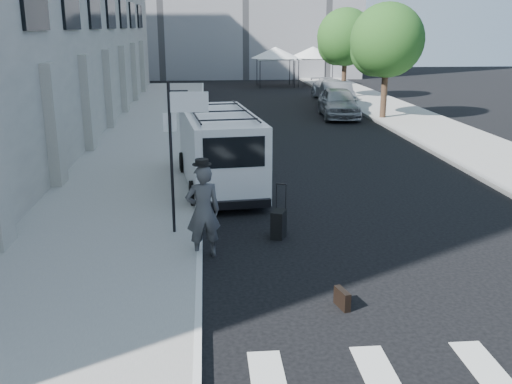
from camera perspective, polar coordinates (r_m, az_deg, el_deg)
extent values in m
plane|color=black|center=(10.88, 5.03, -10.11)|extent=(120.00, 120.00, 0.00)
cube|color=gray|center=(26.14, -10.40, 5.53)|extent=(4.50, 48.00, 0.15)
cube|color=gray|center=(31.85, 14.95, 7.14)|extent=(4.00, 56.00, 0.15)
cylinder|color=black|center=(13.15, -8.46, 3.24)|extent=(0.07, 0.07, 3.50)
cube|color=white|center=(13.00, -8.61, 6.91)|extent=(0.30, 0.03, 0.42)
cube|color=white|center=(12.90, -6.68, 8.93)|extent=(0.85, 0.06, 0.45)
cylinder|color=black|center=(31.23, 12.68, 9.58)|extent=(0.32, 0.32, 2.80)
sphere|color=#274B18|center=(31.05, 13.00, 14.59)|extent=(3.80, 3.80, 3.80)
sphere|color=#274B18|center=(31.53, 11.88, 13.63)|extent=(2.66, 2.66, 2.66)
cylinder|color=black|center=(39.86, 8.78, 11.15)|extent=(0.32, 0.32, 2.80)
sphere|color=#274B18|center=(39.72, 8.95, 15.07)|extent=(3.80, 3.80, 3.80)
sphere|color=#274B18|center=(40.23, 8.14, 14.31)|extent=(2.66, 2.66, 2.66)
cylinder|color=black|center=(46.55, 0.41, 11.67)|extent=(0.06, 0.06, 2.20)
cylinder|color=black|center=(46.89, 3.89, 11.67)|extent=(0.06, 0.06, 2.20)
cylinder|color=black|center=(49.33, 0.09, 11.93)|extent=(0.06, 0.06, 2.20)
cylinder|color=black|center=(49.66, 3.38, 11.93)|extent=(0.06, 0.06, 2.20)
cube|color=white|center=(48.01, 1.96, 13.18)|extent=(3.00, 3.00, 0.12)
cone|color=white|center=(47.99, 1.96, 13.78)|extent=(4.00, 4.00, 0.90)
cylinder|color=black|center=(47.45, 4.28, 11.72)|extent=(0.06, 0.06, 2.20)
cylinder|color=black|center=(47.98, 7.65, 11.67)|extent=(0.06, 0.06, 2.20)
cylinder|color=black|center=(50.21, 3.76, 11.97)|extent=(0.06, 0.06, 2.20)
cylinder|color=black|center=(50.71, 6.96, 11.93)|extent=(0.06, 0.06, 2.20)
cube|color=white|center=(48.99, 5.70, 13.17)|extent=(3.00, 3.00, 0.12)
cone|color=white|center=(48.97, 5.72, 13.76)|extent=(4.00, 4.00, 0.90)
imported|color=#3E3F41|center=(12.20, -5.31, -1.95)|extent=(0.82, 0.61, 2.05)
cube|color=black|center=(10.40, 8.61, -10.50)|extent=(0.22, 0.46, 0.34)
cube|color=black|center=(13.47, 2.27, -3.23)|extent=(0.43, 0.53, 0.66)
cylinder|color=black|center=(13.50, 2.05, -0.43)|extent=(0.02, 0.02, 0.63)
cylinder|color=black|center=(13.44, 2.99, -0.51)|extent=(0.02, 0.02, 0.63)
cube|color=black|center=(13.38, 2.54, 0.80)|extent=(0.24, 0.12, 0.03)
cube|color=silver|center=(17.37, -3.65, 4.38)|extent=(2.61, 5.62, 2.11)
cube|color=silver|center=(20.35, -4.78, 4.67)|extent=(2.00, 1.11, 1.11)
cube|color=black|center=(14.67, -2.21, 3.99)|extent=(1.61, 0.26, 0.80)
cylinder|color=black|center=(19.32, -7.20, 2.84)|extent=(0.37, 0.79, 0.76)
cylinder|color=black|center=(19.54, -1.60, 3.12)|extent=(0.37, 0.79, 0.76)
cylinder|color=black|center=(15.73, -6.12, -0.23)|extent=(0.37, 0.79, 0.76)
cylinder|color=black|center=(16.01, 0.70, 0.16)|extent=(0.37, 0.79, 0.76)
imported|color=gray|center=(31.73, 8.27, 8.84)|extent=(2.31, 4.94, 1.64)
imported|color=#54575C|center=(34.96, 8.09, 9.51)|extent=(2.25, 5.06, 1.61)
imported|color=#A2A5AA|center=(39.58, 7.65, 10.11)|extent=(2.53, 4.91, 1.36)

